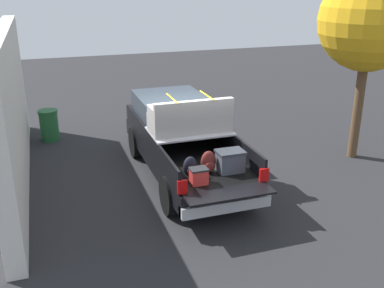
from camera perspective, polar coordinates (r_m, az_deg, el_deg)
ground_plane at (r=11.60m, az=-0.95°, el=-4.11°), size 40.00×40.00×0.00m
pickup_truck at (r=11.56m, az=-1.53°, el=0.97°), size 6.05×2.06×2.23m
building_facade at (r=11.67m, az=-22.05°, el=4.23°), size 8.69×0.36×3.72m
tree_background at (r=12.83m, az=21.76°, el=14.38°), size 2.66×2.66×5.13m
trash_can at (r=14.68m, az=-17.81°, el=2.32°), size 0.60×0.60×0.98m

